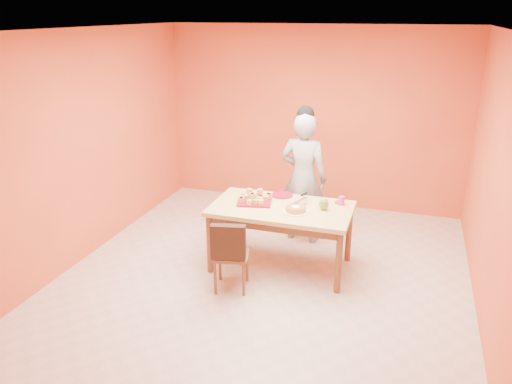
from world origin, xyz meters
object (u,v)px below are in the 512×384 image
(dining_table, at_px, (281,214))
(pastry_platter, at_px, (255,201))
(magenta_glass, at_px, (342,201))
(dining_chair, at_px, (231,253))
(sponge_cake, at_px, (296,209))
(egg_ornament, at_px, (324,204))
(checker_tin, at_px, (339,202))
(red_dinner_plate, at_px, (282,195))
(person, at_px, (303,178))

(dining_table, xyz_separation_m, pastry_platter, (-0.34, 0.05, 0.11))
(magenta_glass, bearing_deg, dining_chair, -137.55)
(sponge_cake, height_order, magenta_glass, magenta_glass)
(pastry_platter, xyz_separation_m, egg_ornament, (0.81, -0.00, 0.06))
(pastry_platter, bearing_deg, egg_ornament, -0.21)
(checker_tin, bearing_deg, dining_table, -153.61)
(dining_table, xyz_separation_m, red_dinner_plate, (-0.09, 0.35, 0.10))
(red_dinner_plate, relative_size, egg_ornament, 1.81)
(egg_ornament, bearing_deg, pastry_platter, -179.69)
(dining_table, height_order, person, person)
(sponge_cake, height_order, checker_tin, sponge_cake)
(dining_chair, distance_m, magenta_glass, 1.44)
(dining_table, distance_m, magenta_glass, 0.71)
(pastry_platter, bearing_deg, magenta_glass, 12.57)
(dining_table, bearing_deg, checker_tin, 26.39)
(pastry_platter, relative_size, magenta_glass, 3.83)
(magenta_glass, relative_size, checker_tin, 1.10)
(red_dinner_plate, bearing_deg, magenta_glass, -6.07)
(dining_table, xyz_separation_m, egg_ornament, (0.48, 0.05, 0.17))
(sponge_cake, xyz_separation_m, egg_ornament, (0.29, 0.16, 0.03))
(egg_ornament, relative_size, magenta_glass, 1.43)
(dining_table, relative_size, person, 0.94)
(magenta_glass, distance_m, checker_tin, 0.06)
(dining_table, xyz_separation_m, checker_tin, (0.61, 0.30, 0.11))
(sponge_cake, distance_m, egg_ornament, 0.33)
(checker_tin, bearing_deg, sponge_cake, -135.83)
(dining_chair, xyz_separation_m, person, (0.45, 1.48, 0.42))
(red_dinner_plate, distance_m, magenta_glass, 0.73)
(pastry_platter, bearing_deg, red_dinner_plate, 49.82)
(magenta_glass, bearing_deg, pastry_platter, -167.43)
(dining_table, distance_m, red_dinner_plate, 0.37)
(egg_ornament, height_order, magenta_glass, egg_ornament)
(dining_table, relative_size, sponge_cake, 7.02)
(magenta_glass, bearing_deg, egg_ornament, -126.83)
(person, height_order, pastry_platter, person)
(pastry_platter, height_order, checker_tin, checker_tin)
(dining_chair, bearing_deg, red_dinner_plate, 61.55)
(dining_chair, distance_m, checker_tin, 1.42)
(egg_ornament, bearing_deg, person, 118.64)
(dining_table, relative_size, dining_chair, 1.93)
(dining_chair, height_order, magenta_glass, magenta_glass)
(egg_ornament, bearing_deg, red_dinner_plate, 152.58)
(sponge_cake, relative_size, magenta_glass, 2.27)
(dining_table, xyz_separation_m, magenta_glass, (0.64, 0.27, 0.14))
(person, bearing_deg, pastry_platter, 69.40)
(dining_chair, distance_m, red_dinner_plate, 1.11)
(dining_table, height_order, red_dinner_plate, red_dinner_plate)
(dining_table, relative_size, magenta_glass, 15.97)
(person, xyz_separation_m, pastry_platter, (-0.40, -0.76, -0.08))
(dining_table, relative_size, checker_tin, 17.59)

